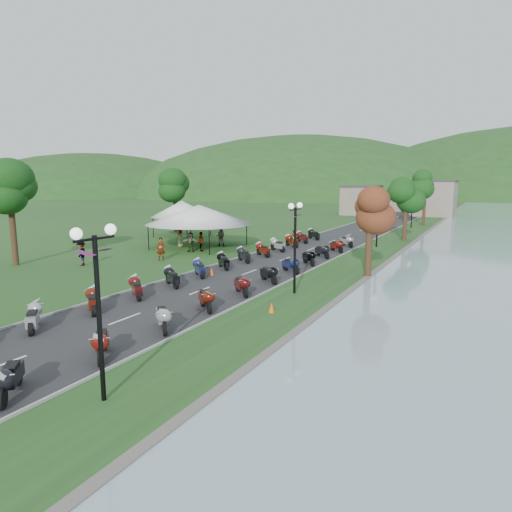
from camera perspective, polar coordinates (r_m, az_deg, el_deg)
The scene contains 14 objects.
road at distance 47.72m, azimuth 9.49°, elevation 1.82°, with size 7.00×120.00×0.02m, color #2C2C2E.
hills_backdrop at distance 205.62m, azimuth 23.60°, elevation 6.96°, with size 360.00×120.00×76.00m, color #285621, non-canonical shape.
far_building at distance 91.60m, azimuth 17.17°, elevation 6.71°, with size 18.00×16.00×5.00m, color gray.
moto_row_left at distance 30.01m, azimuth -7.06°, elevation -1.58°, with size 2.60×44.93×1.10m, color #331411, non-canonical shape.
moto_row_right at distance 26.71m, azimuth -0.08°, elevation -2.89°, with size 2.60×39.92×1.10m, color #331411, non-canonical shape.
streetlamp_near at distance 13.56m, azimuth -19.02°, elevation -7.21°, with size 1.40×1.40×5.00m, color black, non-canonical shape.
vendor_tent_main at distance 43.03m, azimuth -7.15°, elevation 3.72°, with size 6.58×6.58×4.00m, color white, non-canonical shape.
vendor_tent_side at distance 51.86m, azimuth -9.22°, elevation 4.64°, with size 4.55×4.55×4.00m, color white, non-canonical shape.
tree_park_left at distance 38.02m, azimuth -28.32°, elevation 5.69°, with size 3.24×3.24×9.00m, color #194D16, non-canonical shape.
tree_lakeside at distance 30.50m, azimuth 14.02°, elevation 3.90°, with size 2.49×2.49×6.90m, color #194D16, non-canonical shape.
pedestrian_a at distance 36.76m, azimuth -11.75°, elevation -0.54°, with size 0.67×0.49×1.83m, color slate.
pedestrian_b at distance 44.00m, azimuth -4.45°, elevation 1.26°, with size 0.92×0.51×1.90m, color slate.
pedestrian_c at distance 36.20m, azimuth -20.90°, elevation -1.12°, with size 1.20×0.49×1.85m, color slate.
traffic_cone_near at distance 23.80m, azimuth -19.57°, elevation -5.65°, with size 0.37×0.37×0.57m, color #F2590C.
Camera 1 is at (14.55, -5.01, 6.28)m, focal length 32.00 mm.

